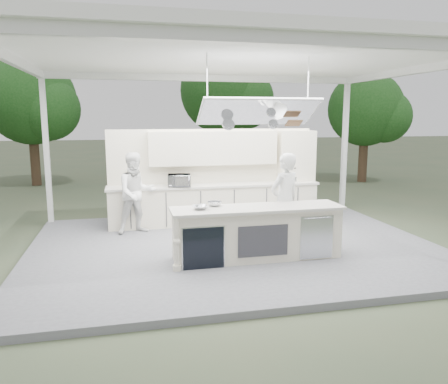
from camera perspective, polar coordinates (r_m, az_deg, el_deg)
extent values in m
plane|color=#464B34|center=(8.89, 1.31, -7.62)|extent=(90.00, 90.00, 0.00)
cube|color=slate|center=(8.87, 1.31, -7.25)|extent=(8.00, 6.00, 0.12)
cube|color=white|center=(12.65, 15.47, 5.78)|extent=(0.12, 0.12, 3.70)
cube|color=white|center=(11.29, -22.17, 4.97)|extent=(0.12, 0.12, 3.70)
cube|color=white|center=(8.55, 1.42, 17.32)|extent=(8.20, 6.20, 0.16)
cube|color=white|center=(5.79, 8.92, 19.21)|extent=(8.00, 0.12, 0.16)
cube|color=white|center=(11.35, -2.32, 14.64)|extent=(8.00, 0.12, 0.16)
cube|color=white|center=(8.47, -26.15, 15.33)|extent=(0.12, 6.00, 0.16)
cube|color=white|center=(10.21, 23.87, 14.38)|extent=(0.12, 6.00, 0.16)
cube|color=white|center=(7.67, 4.54, 10.44)|extent=(2.00, 0.71, 0.43)
cube|color=white|center=(7.67, 4.54, 10.44)|extent=(2.06, 0.76, 0.46)
cylinder|color=white|center=(7.47, -2.22, 14.12)|extent=(0.02, 0.02, 0.95)
cylinder|color=white|center=(8.00, 10.93, 13.67)|extent=(0.02, 0.02, 0.95)
cylinder|color=silver|center=(7.68, 0.58, 8.82)|extent=(0.22, 0.14, 0.21)
cylinder|color=silver|center=(7.86, 6.41, 8.79)|extent=(0.18, 0.12, 0.18)
cube|color=brown|center=(8.02, 9.10, 8.89)|extent=(0.28, 0.18, 0.12)
cube|color=beige|center=(7.95, 4.33, -5.48)|extent=(3.00, 0.70, 0.90)
cube|color=silver|center=(7.84, 4.37, -2.13)|extent=(3.10, 0.78, 0.05)
cylinder|color=beige|center=(7.32, -6.22, -6.79)|extent=(0.11, 0.11, 0.92)
cube|color=black|center=(7.40, -2.71, -7.35)|extent=(0.70, 0.04, 0.72)
cube|color=silver|center=(7.40, -2.71, -7.36)|extent=(0.74, 0.03, 0.72)
cube|color=#313135|center=(7.63, 5.12, -6.38)|extent=(0.90, 0.02, 0.55)
cube|color=silver|center=(7.98, 12.00, -5.82)|extent=(0.62, 0.02, 0.78)
cube|color=beige|center=(10.54, -1.21, -1.64)|extent=(5.00, 0.65, 0.90)
cube|color=silver|center=(10.46, -1.21, 0.91)|extent=(5.08, 0.72, 0.05)
cube|color=beige|center=(10.72, -1.54, 2.21)|extent=(5.00, 0.10, 2.25)
cube|color=beige|center=(10.52, -1.42, 5.76)|extent=(3.10, 0.38, 0.80)
cube|color=beige|center=(11.11, 9.35, 4.56)|extent=(0.90, 0.45, 1.30)
cube|color=brown|center=(11.11, 9.35, 4.56)|extent=(0.84, 0.40, 0.03)
cylinder|color=silver|center=(11.00, 9.06, 1.68)|extent=(0.20, 0.20, 0.12)
cylinder|color=black|center=(10.98, 9.09, 2.51)|extent=(0.17, 0.17, 0.20)
cylinder|color=black|center=(11.14, 10.74, 1.68)|extent=(0.16, 0.16, 0.10)
cone|color=black|center=(11.11, 10.76, 2.55)|extent=(0.14, 0.14, 0.24)
cylinder|color=#453322|center=(18.61, -23.46, 4.03)|extent=(0.36, 0.36, 2.10)
sphere|color=#27561F|center=(18.55, -23.94, 10.93)|extent=(3.40, 3.40, 3.40)
sphere|color=#27561F|center=(17.92, -22.00, 10.03)|extent=(2.38, 2.38, 2.38)
cylinder|color=#453322|center=(20.78, -0.10, 5.85)|extent=(0.36, 0.36, 2.45)
sphere|color=#27561F|center=(20.77, -0.10, 13.09)|extent=(4.00, 4.00, 4.00)
sphere|color=#27561F|center=(20.36, 2.53, 12.02)|extent=(2.80, 2.80, 2.80)
cylinder|color=#453322|center=(18.92, 17.68, 4.20)|extent=(0.36, 0.36, 1.92)
sphere|color=#27561F|center=(18.84, 18.01, 10.29)|extent=(3.00, 3.00, 3.00)
sphere|color=#27561F|center=(18.77, 20.26, 9.26)|extent=(2.10, 2.10, 2.10)
imported|color=silver|center=(8.52, 7.92, -1.18)|extent=(0.80, 0.69, 1.86)
imported|color=white|center=(9.75, -11.39, -0.13)|extent=(1.01, 0.88, 1.78)
imported|color=silver|center=(10.10, -5.88, 1.51)|extent=(0.55, 0.41, 0.29)
imported|color=silver|center=(7.61, -3.09, -2.02)|extent=(0.29, 0.29, 0.07)
imported|color=#BABCC2|center=(7.88, -1.23, -1.55)|extent=(0.32, 0.32, 0.08)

